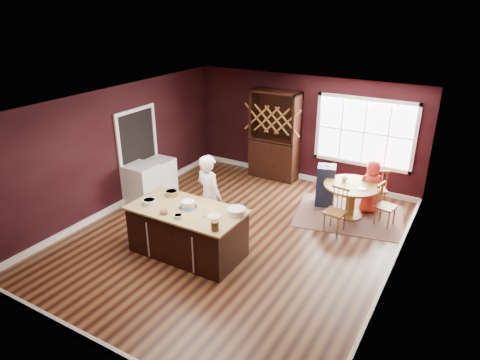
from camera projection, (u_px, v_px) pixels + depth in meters
name	position (u px, v px, depth m)	size (l,w,h in m)	color
room_shell	(234.00, 174.00, 8.04)	(7.00, 7.00, 7.00)	brown
window	(364.00, 132.00, 10.05)	(2.36, 0.10, 1.66)	white
doorway	(139.00, 155.00, 10.02)	(0.08, 1.26, 2.13)	white
kitchen_island	(188.00, 232.00, 7.87)	(2.10, 1.10, 0.92)	black
dining_table	(351.00, 194.00, 9.18)	(1.20, 1.20, 0.75)	brown
baker	(209.00, 196.00, 8.31)	(0.63, 0.41, 1.71)	white
layer_cake	(188.00, 204.00, 7.69)	(0.34, 0.34, 0.14)	white
bowl_blue	(149.00, 202.00, 7.83)	(0.26, 0.26, 0.10)	white
bowl_yellow	(172.00, 193.00, 8.18)	(0.26, 0.26, 0.10)	olive
bowl_pink	(164.00, 212.00, 7.50)	(0.16, 0.16, 0.06)	silver
bowl_olive	(178.00, 216.00, 7.36)	(0.16, 0.16, 0.06)	white
drinking_glass	(204.00, 213.00, 7.38)	(0.08, 0.08, 0.16)	white
dinner_plate	(215.00, 216.00, 7.41)	(0.25, 0.25, 0.02)	beige
white_tub	(236.00, 211.00, 7.47)	(0.34, 0.34, 0.12)	white
stoneware_crock	(215.00, 226.00, 6.94)	(0.14, 0.14, 0.16)	brown
toy_figurine	(212.00, 222.00, 7.13)	(0.05, 0.05, 0.08)	#F8C903
rug	(349.00, 216.00, 9.39)	(2.26, 1.74, 0.01)	brown
chair_east	(386.00, 205.00, 8.86)	(0.38, 0.37, 0.91)	olive
chair_south	(335.00, 210.00, 8.60)	(0.40, 0.38, 0.94)	#9C602B
chair_north	(377.00, 187.00, 9.60)	(0.41, 0.39, 0.98)	brown
seated_woman	(371.00, 187.00, 9.36)	(0.59, 0.39, 1.21)	red
high_chair	(325.00, 185.00, 9.73)	(0.40, 0.40, 0.99)	#1A1E31
toddler	(325.00, 170.00, 9.70)	(0.18, 0.14, 0.26)	#8CA5BF
table_plate	(362.00, 189.00, 8.89)	(0.20, 0.20, 0.01)	beige
table_cup	(344.00, 179.00, 9.25)	(0.13, 0.13, 0.10)	silver
hutch	(275.00, 135.00, 11.01)	(1.26, 0.52, 2.31)	black
washer	(142.00, 184.00, 9.83)	(0.64, 0.62, 0.93)	white
dryer	(160.00, 176.00, 10.36)	(0.60, 0.58, 0.87)	white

